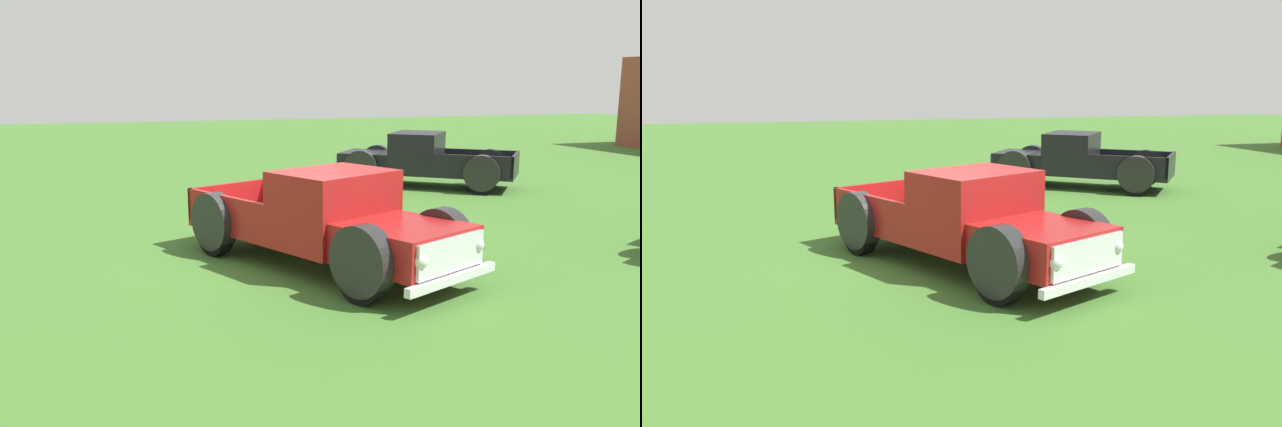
# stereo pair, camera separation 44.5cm
# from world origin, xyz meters

# --- Properties ---
(ground_plane) EXTENTS (80.00, 80.00, 0.00)m
(ground_plane) POSITION_xyz_m (0.00, 0.00, 0.00)
(ground_plane) COLOR #3D6B28
(pickup_truck_foreground) EXTENTS (5.70, 4.01, 1.65)m
(pickup_truck_foreground) POSITION_xyz_m (1.16, 0.53, 0.79)
(pickup_truck_foreground) COLOR maroon
(pickup_truck_foreground) RESTS_ON ground_plane
(pickup_truck_behind_left) EXTENTS (4.64, 5.15, 1.58)m
(pickup_truck_behind_left) POSITION_xyz_m (-6.56, 5.66, 0.75)
(pickup_truck_behind_left) COLOR black
(pickup_truck_behind_left) RESTS_ON ground_plane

